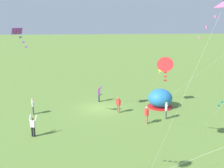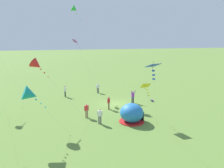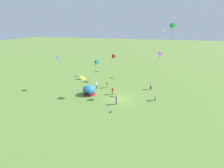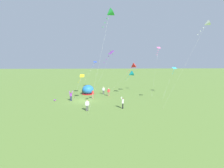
{
  "view_description": "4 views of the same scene",
  "coord_description": "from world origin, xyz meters",
  "views": [
    {
      "loc": [
        1.27,
        27.9,
        9.7
      ],
      "look_at": [
        -1.18,
        2.93,
        3.49
      ],
      "focal_mm": 42.0,
      "sensor_mm": 36.0,
      "label": 1
    },
    {
      "loc": [
        -28.53,
        8.55,
        9.19
      ],
      "look_at": [
        1.03,
        0.4,
        2.71
      ],
      "focal_mm": 35.0,
      "sensor_mm": 36.0,
      "label": 2
    },
    {
      "loc": [
        5.9,
        -26.84,
        13.92
      ],
      "look_at": [
        -1.87,
        0.84,
        2.73
      ],
      "focal_mm": 24.0,
      "sensor_mm": 36.0,
      "label": 3
    },
    {
      "loc": [
        32.74,
        3.5,
        7.44
      ],
      "look_at": [
        0.17,
        5.41,
        3.21
      ],
      "focal_mm": 28.0,
      "sensor_mm": 36.0,
      "label": 4
    }
  ],
  "objects": [
    {
      "name": "kite_red",
      "position": [
        -4.26,
        10.14,
        6.4
      ],
      "size": [
        2.65,
        6.16,
        7.16
      ],
      "color": "silver",
      "rests_on": "ground"
    },
    {
      "name": "kite_blue",
      "position": [
        -14.42,
        1.61,
        7.03
      ],
      "size": [
        6.98,
        4.42,
        7.64
      ],
      "color": "silver",
      "rests_on": "ground"
    },
    {
      "name": "kite_teal",
      "position": [
        -9.09,
        10.51,
        4.4
      ],
      "size": [
        1.47,
        4.15,
        5.22
      ],
      "color": "silver",
      "rests_on": "ground"
    },
    {
      "name": "person_with_toddler",
      "position": [
        6.97,
        1.26,
        0.96
      ],
      "size": [
        0.31,
        0.58,
        1.72
      ],
      "color": "#4C4C51",
      "rests_on": "ground"
    },
    {
      "name": "kite_green",
      "position": [
        8.69,
        4.59,
        13.73
      ],
      "size": [
        1.12,
        3.69,
        14.43
      ],
      "color": "silver",
      "rests_on": "ground"
    },
    {
      "name": "person_near_tent",
      "position": [
        -6.53,
        3.86,
        0.96
      ],
      "size": [
        0.33,
        0.57,
        1.72
      ],
      "color": "#4C4C51",
      "rests_on": "ground"
    },
    {
      "name": "popup_tent",
      "position": [
        -6.9,
        0.31,
        1.0
      ],
      "size": [
        2.81,
        2.81,
        2.1
      ],
      "color": "#2672BF",
      "rests_on": "ground"
    },
    {
      "name": "kite_purple",
      "position": [
        6.94,
        4.69,
        8.4
      ],
      "size": [
        2.02,
        4.19,
        9.07
      ],
      "color": "silver",
      "rests_on": "ground"
    },
    {
      "name": "toddler_crawling",
      "position": [
        -0.25,
        -5.33,
        0.18
      ],
      "size": [
        0.32,
        0.55,
        0.32
      ],
      "color": "purple",
      "rests_on": "ground"
    },
    {
      "name": "person_far_back",
      "position": [
        -4.27,
        4.96,
        0.96
      ],
      "size": [
        0.37,
        0.55,
        1.72
      ],
      "color": "#8C7251",
      "rests_on": "ground"
    },
    {
      "name": "person_strolling",
      "position": [
        -1.98,
        1.67,
        0.96
      ],
      "size": [
        0.49,
        0.42,
        1.72
      ],
      "color": "#8C7251",
      "rests_on": "ground"
    },
    {
      "name": "ground_plane",
      "position": [
        0.0,
        0.0,
        0.0
      ],
      "size": [
        300.0,
        300.0,
        0.0
      ],
      "primitive_type": "plane",
      "color": "olive"
    },
    {
      "name": "person_flying_kite",
      "position": [
        5.91,
        6.79,
        1.0
      ],
      "size": [
        0.7,
        0.58,
        1.89
      ],
      "color": "black",
      "rests_on": "ground"
    },
    {
      "name": "person_arms_raised",
      "position": [
        -0.14,
        -2.38,
        1.0
      ],
      "size": [
        0.47,
        0.68,
        1.89
      ],
      "color": "#1E2347",
      "rests_on": "ground"
    },
    {
      "name": "kite_yellow",
      "position": [
        -7.33,
        -1.1,
        4.0
      ],
      "size": [
        2.03,
        2.12,
        4.58
      ],
      "color": "silver",
      "rests_on": "ground"
    }
  ]
}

